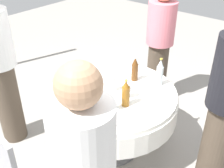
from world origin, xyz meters
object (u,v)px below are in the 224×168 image
wine_glass_rear (128,88)px  bottle_amber_west (93,109)px  bottle_green_east (87,85)px  bottle_clear_front (160,73)px  person_far (0,67)px  bottle_amber_near (126,94)px  dining_table (112,104)px  bottle_dark_green_far (79,77)px  bottle_dark_green_mid (64,89)px  person_west (159,44)px  bottle_brown_rear (135,70)px  plate_outer (87,78)px  plate_north (120,71)px  wine_glass_mid (112,80)px  wine_glass_far (116,100)px

wine_glass_rear → bottle_amber_west: bearing=-178.5°
bottle_green_east → bottle_amber_west: size_ratio=0.93×
bottle_clear_front → person_far: 1.58m
bottle_clear_front → wine_glass_rear: 0.40m
bottle_amber_near → wine_glass_rear: (0.11, 0.06, -0.02)m
bottle_amber_west → dining_table: bearing=22.6°
dining_table → bottle_dark_green_far: (-0.17, 0.26, 0.28)m
bottle_green_east → bottle_clear_front: bearing=-33.4°
bottle_amber_near → bottle_dark_green_mid: (-0.29, 0.47, -0.00)m
dining_table → person_west: size_ratio=0.82×
dining_table → bottle_green_east: bearing=150.8°
bottle_green_east → person_far: 0.93m
bottle_brown_rear → bottle_amber_near: bearing=-154.1°
bottle_amber_west → person_west: bearing=12.6°
plate_outer → person_west: bearing=-9.2°
plate_north → bottle_amber_near: bearing=-137.0°
bottle_amber_near → bottle_amber_west: 0.36m
bottle_amber_west → wine_glass_mid: bottle_amber_west is taller
bottle_amber_near → wine_glass_rear: size_ratio=1.81×
person_west → wine_glass_rear: bearing=-81.1°
bottle_brown_rear → bottle_clear_front: bottle_clear_front is taller
bottle_amber_near → plate_north: bearing=43.0°
dining_table → person_far: 1.17m
bottle_dark_green_far → wine_glass_mid: bottle_dark_green_far is taller
wine_glass_far → person_west: 1.36m
wine_glass_far → plate_outer: wine_glass_far is taller
dining_table → bottle_green_east: size_ratio=4.81×
wine_glass_mid → plate_north: size_ratio=0.71×
wine_glass_far → plate_outer: bearing=70.0°
dining_table → bottle_dark_green_mid: bottle_dark_green_mid is taller
bottle_amber_west → bottle_clear_front: bearing=-6.0°
bottle_amber_near → person_west: bearing=18.2°
bottle_green_east → bottle_dark_green_mid: bottle_green_east is taller
person_far → person_west: bearing=-56.0°
plate_north → person_west: 0.76m
bottle_amber_west → bottle_dark_green_far: 0.54m
wine_glass_rear → wine_glass_far: bearing=-170.6°
bottle_amber_west → person_far: (-0.10, 1.17, 0.02)m
bottle_brown_rear → bottle_green_east: bearing=163.1°
bottle_brown_rear → person_far: size_ratio=0.15×
wine_glass_mid → person_far: (-0.57, 0.98, 0.04)m
bottle_clear_front → plate_outer: bottle_clear_front is taller
dining_table → plate_north: 0.43m
bottle_green_east → dining_table: bearing=-29.2°
bottle_amber_near → bottle_amber_west: bearing=172.3°
bottle_brown_rear → plate_outer: (-0.31, 0.38, -0.11)m
bottle_amber_west → person_far: 1.18m
bottle_amber_west → bottle_dark_green_mid: size_ratio=1.11×
dining_table → person_west: 1.14m
bottle_dark_green_far → plate_north: (0.52, -0.08, -0.12)m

